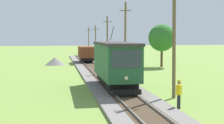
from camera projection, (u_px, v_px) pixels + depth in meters
The scene contains 10 objects.
red_tram at pixel (115, 62), 25.25m from camera, with size 2.60×8.54×4.79m.
freight_car at pixel (87, 53), 49.63m from camera, with size 2.40×5.20×2.31m.
utility_pole_near_tram at pixel (174, 39), 21.63m from camera, with size 1.40×0.49×8.03m.
utility_pole_mid at pixel (125, 37), 37.04m from camera, with size 1.40×0.49×8.29m.
utility_pole_far at pixel (107, 39), 50.17m from camera, with size 1.40×0.50×7.46m.
utility_pole_distant at pixel (95, 40), 65.56m from camera, with size 1.40×0.32×6.51m.
utility_pole_horizon at pixel (89, 39), 79.58m from camera, with size 1.40×0.57×6.58m.
gravel_pile at pixel (55, 61), 46.38m from camera, with size 3.02×3.02×1.16m, color gray.
track_worker at pixel (179, 93), 18.52m from camera, with size 0.43×0.44×1.78m.
tree_right_near at pixel (162, 38), 43.25m from camera, with size 3.76×3.76×5.94m.
Camera 1 is at (-4.65, -6.46, 4.36)m, focal length 50.08 mm.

